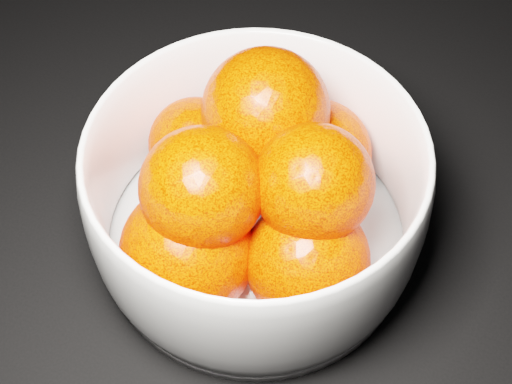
% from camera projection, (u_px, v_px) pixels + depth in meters
% --- Properties ---
extents(bowl, '(0.25, 0.25, 0.12)m').
position_uv_depth(bowl, '(256.00, 197.00, 0.52)').
color(bowl, white).
rests_on(bowl, ground).
extents(orange_pile, '(0.20, 0.21, 0.14)m').
position_uv_depth(orange_pile, '(255.00, 187.00, 0.50)').
color(orange_pile, '#FF2B02').
rests_on(orange_pile, bowl).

